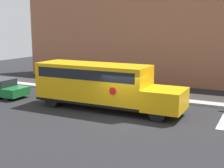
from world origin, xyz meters
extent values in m
plane|color=black|center=(0.00, 0.00, 0.00)|extent=(60.00, 60.00, 0.00)
cube|color=#9E9E99|center=(0.00, 6.50, 0.07)|extent=(44.00, 3.00, 0.15)
cube|color=#935B42|center=(0.00, 13.00, 5.12)|extent=(32.00, 4.00, 10.24)
cube|color=white|center=(5.64, 2.00, 0.00)|extent=(0.50, 3.20, 0.01)
cube|color=#EAA80F|center=(-2.61, 1.33, 1.70)|extent=(7.56, 2.50, 2.50)
cube|color=#EAA80F|center=(2.32, 1.33, 1.08)|extent=(2.30, 2.50, 1.27)
cube|color=black|center=(-2.61, 1.33, 0.53)|extent=(7.56, 2.54, 0.16)
cube|color=black|center=(-2.61, 1.33, 2.40)|extent=(6.95, 2.53, 0.64)
cylinder|color=red|center=(-0.53, 0.04, 1.57)|extent=(0.44, 0.02, 0.44)
cylinder|color=black|center=(2.20, 2.41, 0.50)|extent=(1.00, 0.30, 1.00)
cylinder|color=black|center=(2.20, 0.25, 0.50)|extent=(1.00, 0.30, 1.00)
cylinder|color=black|center=(-5.19, 2.41, 0.50)|extent=(1.00, 0.30, 1.00)
cylinder|color=black|center=(-5.19, 0.25, 0.50)|extent=(1.00, 0.30, 1.00)
cube|color=#196B2D|center=(-10.68, 1.00, 0.53)|extent=(4.36, 1.87, 0.62)
cylinder|color=black|center=(-9.24, 1.82, 0.32)|extent=(0.64, 0.22, 0.64)
cylinder|color=black|center=(-9.24, 0.18, 0.32)|extent=(0.64, 0.22, 0.64)
camera|label=1|loc=(7.53, -16.22, 5.41)|focal=50.00mm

